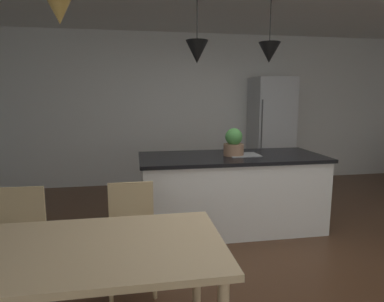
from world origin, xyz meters
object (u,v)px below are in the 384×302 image
(chair_far_right, at_px, (132,232))
(potted_plant_on_island, at_px, (234,143))
(kitchen_island, at_px, (231,191))
(chair_far_left, at_px, (17,240))
(dining_table, at_px, (48,260))
(refrigerator, at_px, (271,132))

(chair_far_right, distance_m, potted_plant_on_island, 1.70)
(chair_far_right, relative_size, potted_plant_on_island, 2.68)
(kitchen_island, xyz_separation_m, potted_plant_on_island, (0.02, 0.00, 0.59))
(chair_far_left, bearing_deg, dining_table, -61.32)
(kitchen_island, bearing_deg, chair_far_right, -137.69)
(refrigerator, bearing_deg, dining_table, -127.59)
(dining_table, distance_m, kitchen_island, 2.49)
(chair_far_right, bearing_deg, dining_table, -118.78)
(dining_table, relative_size, potted_plant_on_island, 6.12)
(kitchen_island, bearing_deg, refrigerator, 55.78)
(dining_table, relative_size, chair_far_right, 2.29)
(kitchen_island, height_order, potted_plant_on_island, potted_plant_on_island)
(chair_far_left, distance_m, refrigerator, 4.52)
(dining_table, height_order, kitchen_island, kitchen_island)
(chair_far_left, xyz_separation_m, refrigerator, (3.37, 2.98, 0.49))
(chair_far_left, distance_m, potted_plant_on_island, 2.41)
(refrigerator, bearing_deg, kitchen_island, -124.22)
(refrigerator, bearing_deg, chair_far_left, -138.47)
(chair_far_right, relative_size, kitchen_island, 0.40)
(chair_far_left, bearing_deg, chair_far_right, 0.00)
(dining_table, relative_size, kitchen_island, 0.92)
(dining_table, relative_size, refrigerator, 1.03)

